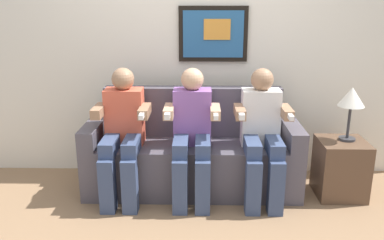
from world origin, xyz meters
The scene contains 8 objects.
ground_plane centered at (0.00, 0.00, 0.00)m, with size 5.56×5.56×0.00m, color #8C6B4C.
back_wall_assembly centered at (0.01, 0.76, 1.30)m, with size 4.27×0.10×2.60m.
couch centered at (0.00, 0.33, 0.31)m, with size 1.87×0.58×0.90m.
person_on_left centered at (-0.58, 0.16, 0.61)m, with size 0.46×0.56×1.11m.
person_in_middle centered at (0.00, 0.16, 0.61)m, with size 0.46×0.56×1.11m.
person_on_right centered at (0.58, 0.16, 0.61)m, with size 0.46×0.56×1.11m.
side_table_right centered at (1.29, 0.22, 0.25)m, with size 0.40×0.40×0.50m.
table_lamp centered at (1.33, 0.25, 0.86)m, with size 0.22×0.22×0.46m.
Camera 1 is at (0.07, -3.07, 1.67)m, focal length 38.15 mm.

